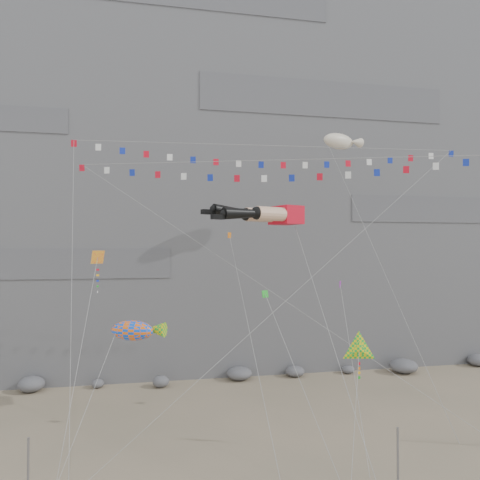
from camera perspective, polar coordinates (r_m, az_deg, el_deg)
The scene contains 15 objects.
ground at distance 34.52m, azimuth 6.15°, elevation -24.03°, with size 120.00×120.00×0.00m, color gray.
cliff at distance 64.06m, azimuth -2.82°, elevation 9.31°, with size 80.00×28.00×50.00m, color slate.
talus_boulders at distance 49.94m, azimuth -0.08°, elevation -16.00°, with size 60.00×3.00×1.20m, color slate, non-canonical shape.
anchor_pole_left at distance 28.02m, azimuth -24.43°, elevation -25.03°, with size 0.12×0.12×4.10m, color slate.
anchor_pole_center at distance 27.69m, azimuth 18.70°, elevation -25.08°, with size 0.12×0.12×4.36m, color slate.
legs_kite at distance 36.06m, azimuth 2.85°, elevation 3.14°, with size 8.33×16.07×21.67m.
flag_banner_upper at distance 41.01m, azimuth 3.92°, elevation 11.38°, with size 32.80×13.33×29.24m.
flag_banner_lower at distance 38.10m, azimuth 4.67°, elevation 9.66°, with size 31.35×13.49×25.80m.
harlequin_kite at distance 34.12m, azimuth -16.96°, elevation -2.08°, with size 2.53×9.51×15.42m.
fish_windsock at distance 31.35m, azimuth -13.03°, elevation -10.71°, with size 6.22×7.21×10.85m.
delta_kite at distance 32.92m, azimuth 14.33°, elevation -12.86°, with size 4.70×6.27×9.43m.
blimp_windsock at distance 47.29m, azimuth 11.94°, elevation 11.64°, with size 5.21×15.26×27.63m.
small_kite_a at distance 40.12m, azimuth -1.19°, elevation 0.08°, with size 1.10×17.18×22.06m.
small_kite_b at distance 38.99m, azimuth 12.15°, elevation -5.53°, with size 3.38×10.94×14.95m.
small_kite_c at distance 33.97m, azimuth 3.20°, elevation -6.88°, with size 2.42×11.31×14.83m.
Camera 1 is at (-9.72, -30.26, 13.48)m, focal length 35.00 mm.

